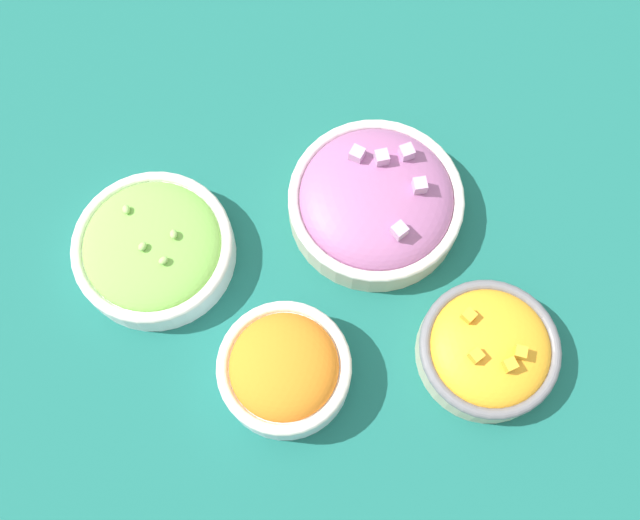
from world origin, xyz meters
TOP-DOWN VIEW (x-y plane):
  - ground_plane at (0.00, 0.00)m, footprint 3.00×3.00m
  - bowl_carrots at (-0.07, -0.10)m, footprint 0.14×0.14m
  - bowl_red_onion at (0.08, 0.05)m, footprint 0.20×0.20m
  - bowl_lettuce at (-0.17, 0.07)m, footprint 0.18×0.18m
  - bowl_squash at (0.14, -0.15)m, footprint 0.15×0.15m

SIDE VIEW (x-z plane):
  - ground_plane at x=0.00m, z-range 0.00..0.00m
  - bowl_squash at x=0.14m, z-range -0.01..0.06m
  - bowl_lettuce at x=-0.17m, z-range 0.00..0.06m
  - bowl_red_onion at x=0.08m, z-range -0.01..0.07m
  - bowl_carrots at x=-0.07m, z-range 0.00..0.07m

